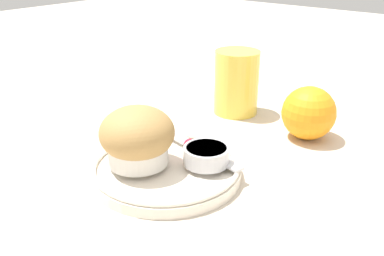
# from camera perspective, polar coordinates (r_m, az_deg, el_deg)

# --- Properties ---
(ground_plane) EXTENTS (3.00, 3.00, 0.00)m
(ground_plane) POSITION_cam_1_polar(r_m,az_deg,el_deg) (0.56, -0.58, -6.08)
(ground_plane) COLOR beige
(plate) EXTENTS (0.19, 0.19, 0.02)m
(plate) POSITION_cam_1_polar(r_m,az_deg,el_deg) (0.55, -3.44, -5.51)
(plate) COLOR silver
(plate) RESTS_ON ground_plane
(muffin) EXTENTS (0.09, 0.09, 0.07)m
(muffin) POSITION_cam_1_polar(r_m,az_deg,el_deg) (0.53, -7.30, -1.22)
(muffin) COLOR silver
(muffin) RESTS_ON plate
(cream_ramekin) EXTENTS (0.06, 0.06, 0.02)m
(cream_ramekin) POSITION_cam_1_polar(r_m,az_deg,el_deg) (0.54, 1.92, -3.54)
(cream_ramekin) COLOR silver
(cream_ramekin) RESTS_ON plate
(berry_pair) EXTENTS (0.03, 0.02, 0.02)m
(berry_pair) POSITION_cam_1_polar(r_m,az_deg,el_deg) (0.57, 0.30, -2.45)
(berry_pair) COLOR #B7192D
(berry_pair) RESTS_ON plate
(butter_knife) EXTENTS (0.18, 0.05, 0.00)m
(butter_knife) POSITION_cam_1_polar(r_m,az_deg,el_deg) (0.58, -0.01, -2.25)
(butter_knife) COLOR silver
(butter_knife) RESTS_ON plate
(orange_fruit) EXTENTS (0.08, 0.08, 0.08)m
(orange_fruit) POSITION_cam_1_polar(r_m,az_deg,el_deg) (0.67, 15.29, 1.94)
(orange_fruit) COLOR orange
(orange_fruit) RESTS_ON ground_plane
(juice_glass) EXTENTS (0.08, 0.08, 0.11)m
(juice_glass) POSITION_cam_1_polar(r_m,az_deg,el_deg) (0.74, 5.95, 6.07)
(juice_glass) COLOR #EAD14C
(juice_glass) RESTS_ON ground_plane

